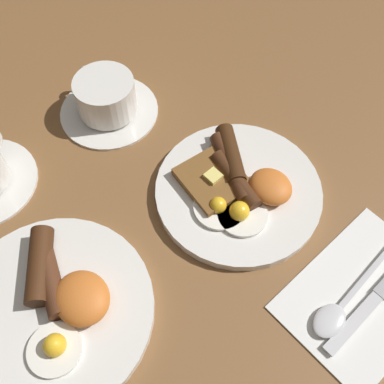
{
  "coord_description": "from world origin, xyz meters",
  "views": [
    {
      "loc": [
        -0.21,
        0.26,
        0.55
      ],
      "look_at": [
        0.03,
        0.06,
        0.03
      ],
      "focal_mm": 42.0,
      "sensor_mm": 36.0,
      "label": 1
    }
  ],
  "objects_px": {
    "breakfast_plate_near": "(237,188)",
    "breakfast_plate_far": "(55,307)",
    "knife": "(379,295)",
    "spoon": "(338,310)",
    "teacup_near": "(106,99)"
  },
  "relations": [
    {
      "from": "breakfast_plate_far",
      "to": "knife",
      "type": "xyz_separation_m",
      "value": [
        -0.24,
        -0.32,
        -0.01
      ]
    },
    {
      "from": "spoon",
      "to": "knife",
      "type": "bearing_deg",
      "value": 155.05
    },
    {
      "from": "teacup_near",
      "to": "breakfast_plate_far",
      "type": "bearing_deg",
      "value": 134.54
    },
    {
      "from": "breakfast_plate_near",
      "to": "knife",
      "type": "distance_m",
      "value": 0.23
    },
    {
      "from": "knife",
      "to": "teacup_near",
      "type": "bearing_deg",
      "value": -82.43
    },
    {
      "from": "breakfast_plate_near",
      "to": "knife",
      "type": "height_order",
      "value": "breakfast_plate_near"
    },
    {
      "from": "breakfast_plate_far",
      "to": "teacup_near",
      "type": "xyz_separation_m",
      "value": [
        0.23,
        -0.23,
        0.02
      ]
    },
    {
      "from": "breakfast_plate_near",
      "to": "breakfast_plate_far",
      "type": "xyz_separation_m",
      "value": [
        0.02,
        0.28,
        -0.0
      ]
    },
    {
      "from": "breakfast_plate_far",
      "to": "spoon",
      "type": "relative_size",
      "value": 1.43
    },
    {
      "from": "breakfast_plate_near",
      "to": "knife",
      "type": "relative_size",
      "value": 1.29
    },
    {
      "from": "spoon",
      "to": "breakfast_plate_near",
      "type": "bearing_deg",
      "value": -101.53
    },
    {
      "from": "breakfast_plate_far",
      "to": "teacup_near",
      "type": "relative_size",
      "value": 1.59
    },
    {
      "from": "breakfast_plate_near",
      "to": "breakfast_plate_far",
      "type": "height_order",
      "value": "breakfast_plate_far"
    },
    {
      "from": "breakfast_plate_far",
      "to": "knife",
      "type": "bearing_deg",
      "value": -127.24
    },
    {
      "from": "knife",
      "to": "spoon",
      "type": "height_order",
      "value": "spoon"
    }
  ]
}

